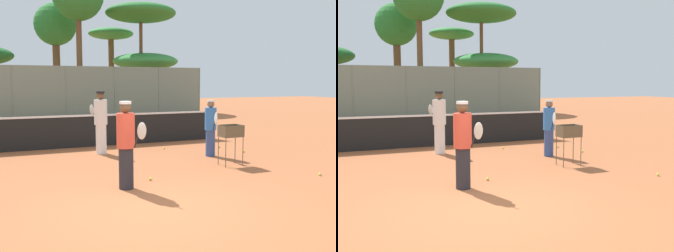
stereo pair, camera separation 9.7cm
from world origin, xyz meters
The scene contains 17 objects.
ground_plane centered at (0.00, 0.00, 0.00)m, with size 80.00×80.00×0.00m, color #B26038.
tennis_net centered at (0.00, 6.82, 0.56)m, with size 10.22×0.10×1.07m.
back_fence centered at (0.00, 18.97, 1.56)m, with size 21.93×0.08×3.12m.
tree_0 centered at (1.79, 24.44, 6.18)m, with size 3.11×3.11×7.92m.
tree_1 centered at (8.08, 22.40, 3.66)m, with size 4.96×4.96×4.31m.
tree_3 centered at (7.39, 21.42, 7.02)m, with size 5.10×5.10×7.70m.
tree_4 centered at (6.12, 24.95, 5.66)m, with size 3.56×3.56×6.39m.
player_white_outfit centered at (0.45, 5.44, 0.97)m, with size 0.40×0.93×1.87m.
player_red_cap centered at (-0.02, 1.42, 0.91)m, with size 0.40×0.90×1.76m.
player_yellow_shirt centered at (3.25, 3.80, 0.84)m, with size 0.35×0.87×1.62m.
ball_cart centered at (3.12, 2.50, 0.80)m, with size 0.56×0.41×1.04m.
tennis_ball_0 centered at (4.49, 3.94, 0.03)m, with size 0.07×0.07×0.07m, color #D1E54C.
tennis_ball_1 centered at (2.49, 5.45, 0.03)m, with size 0.07×0.07×0.07m, color #D1E54C.
tennis_ball_2 centered at (0.65, 1.85, 0.03)m, with size 0.07×0.07×0.07m, color #D1E54C.
tennis_ball_3 centered at (4.24, 4.97, 0.03)m, with size 0.07×0.07×0.07m, color #D1E54C.
tennis_ball_4 centered at (3.95, 5.29, 0.03)m, with size 0.07×0.07×0.07m, color #D1E54C.
tennis_ball_5 centered at (4.38, 0.72, 0.03)m, with size 0.07×0.07×0.07m, color #D1E54C.
Camera 2 is at (-2.23, -6.02, 2.14)m, focal length 42.00 mm.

